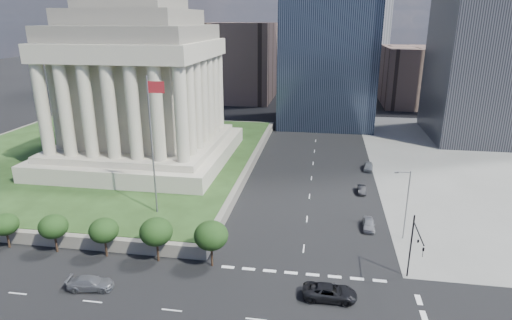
% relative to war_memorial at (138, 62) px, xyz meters
% --- Properties ---
extents(ground, '(500.00, 500.00, 0.00)m').
position_rel_war_memorial_xyz_m(ground, '(34.00, 52.00, -21.40)').
color(ground, black).
rests_on(ground, ground).
extents(plaza_terrace, '(66.00, 70.00, 1.80)m').
position_rel_war_memorial_xyz_m(plaza_terrace, '(-11.00, 2.00, -20.50)').
color(plaza_terrace, '#666158').
rests_on(plaza_terrace, ground).
extents(plaza_lawn, '(64.00, 68.00, 0.10)m').
position_rel_war_memorial_xyz_m(plaza_lawn, '(-11.00, 2.00, -19.55)').
color(plaza_lawn, '#1F3315').
rests_on(plaza_lawn, plaza_terrace).
extents(war_memorial, '(34.00, 34.00, 39.00)m').
position_rel_war_memorial_xyz_m(war_memorial, '(0.00, 0.00, 0.00)').
color(war_memorial, '#ACA790').
rests_on(war_memorial, plaza_lawn).
extents(flagpole, '(2.52, 0.24, 20.00)m').
position_rel_war_memorial_xyz_m(flagpole, '(12.17, -24.00, -8.29)').
color(flagpole, slate).
rests_on(flagpole, plaza_lawn).
extents(tree_row, '(53.00, 4.00, 6.00)m').
position_rel_war_memorial_xyz_m(tree_row, '(-1.50, -34.00, -18.40)').
color(tree_row, black).
rests_on(tree_row, ground).
extents(midrise_glass, '(26.00, 26.00, 60.00)m').
position_rel_war_memorial_xyz_m(midrise_glass, '(36.00, 47.00, 8.60)').
color(midrise_glass, black).
rests_on(midrise_glass, ground).
extents(building_filler_ne, '(20.00, 30.00, 20.00)m').
position_rel_war_memorial_xyz_m(building_filler_ne, '(66.00, 82.00, -11.40)').
color(building_filler_ne, brown).
rests_on(building_filler_ne, ground).
extents(building_filler_nw, '(24.00, 30.00, 28.00)m').
position_rel_war_memorial_xyz_m(building_filler_nw, '(4.00, 82.00, -7.40)').
color(building_filler_nw, brown).
rests_on(building_filler_nw, ground).
extents(traffic_signal_ne, '(0.30, 5.74, 8.00)m').
position_rel_war_memorial_xyz_m(traffic_signal_ne, '(46.50, -34.30, -16.15)').
color(traffic_signal_ne, black).
rests_on(traffic_signal_ne, ground).
extents(street_lamp_north, '(2.13, 0.22, 10.00)m').
position_rel_war_memorial_xyz_m(street_lamp_north, '(47.33, -23.00, -15.74)').
color(street_lamp_north, slate).
rests_on(street_lamp_north, ground).
extents(pickup_truck, '(5.94, 2.79, 1.64)m').
position_rel_war_memorial_xyz_m(pickup_truck, '(37.37, -38.34, -20.58)').
color(pickup_truck, black).
rests_on(pickup_truck, ground).
extents(suv_grey, '(5.42, 2.85, 1.50)m').
position_rel_war_memorial_xyz_m(suv_grey, '(10.68, -40.87, -20.65)').
color(suv_grey, '#54555B').
rests_on(suv_grey, ground).
extents(parked_sedan_near, '(1.85, 4.34, 1.46)m').
position_rel_war_memorial_xyz_m(parked_sedan_near, '(43.00, -20.71, -20.67)').
color(parked_sedan_near, gray).
rests_on(parked_sedan_near, ground).
extents(parked_sedan_mid, '(1.32, 3.77, 1.24)m').
position_rel_war_memorial_xyz_m(parked_sedan_mid, '(43.00, -7.01, -20.78)').
color(parked_sedan_mid, black).
rests_on(parked_sedan_mid, ground).
extents(parked_sedan_far, '(2.27, 4.67, 1.54)m').
position_rel_war_memorial_xyz_m(parked_sedan_far, '(45.17, 5.67, -20.63)').
color(parked_sedan_far, slate).
rests_on(parked_sedan_far, ground).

